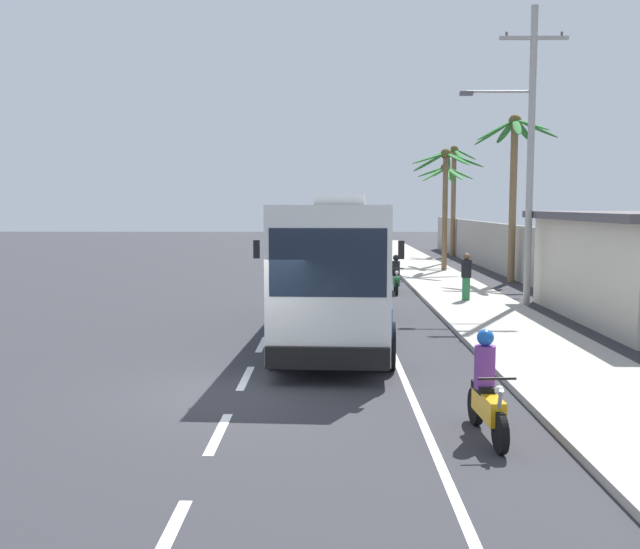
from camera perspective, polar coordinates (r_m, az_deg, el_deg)
ground_plane at (r=13.63m, az=-6.61°, el=-9.48°), size 160.00×160.00×0.00m
sidewalk_kerb at (r=23.85m, az=13.08°, el=-2.88°), size 3.20×90.00×0.14m
lane_markings at (r=27.65m, az=1.29°, el=-1.71°), size 3.41×71.00×0.01m
boundary_wall at (r=28.55m, az=18.90°, el=0.83°), size 0.24×60.00×2.59m
coach_bus_foreground at (r=18.76m, az=1.53°, el=0.89°), size 3.31×10.69×3.83m
motorcycle_beside_bus at (r=28.51m, az=6.19°, el=-0.24°), size 0.56×1.96×1.55m
motorcycle_trailing at (r=11.20m, az=13.36°, el=-9.42°), size 0.56×1.96×1.65m
pedestrian_near_kerb at (r=25.72m, az=11.78°, el=-0.08°), size 0.36×0.36×1.69m
utility_pole_mid at (r=25.76m, az=16.55°, el=9.75°), size 3.66×0.24×10.32m
palm_nearest at (r=33.43m, az=15.46°, el=8.64°), size 3.84×3.87×7.62m
palm_second at (r=49.58m, az=10.78°, el=7.33°), size 3.13×3.10×7.61m
palm_third at (r=41.45m, az=10.10°, el=7.03°), size 3.25×3.29×5.96m
palm_fourth at (r=37.30m, az=10.13°, el=7.43°), size 4.01×3.95×6.46m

